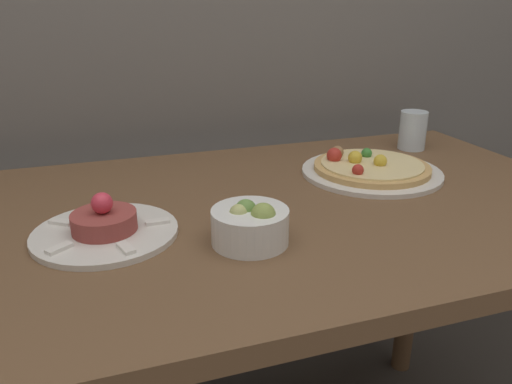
{
  "coord_description": "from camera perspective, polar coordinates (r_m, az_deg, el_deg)",
  "views": [
    {
      "loc": [
        -0.24,
        -0.43,
        1.16
      ],
      "look_at": [
        0.02,
        0.35,
        0.84
      ],
      "focal_mm": 35.0,
      "sensor_mm": 36.0,
      "label": 1
    }
  ],
  "objects": [
    {
      "name": "dining_table",
      "position": [
        0.97,
        -1.88,
        -7.59
      ],
      "size": [
        1.44,
        0.77,
        0.8
      ],
      "color": "brown",
      "rests_on": "ground_plane"
    },
    {
      "name": "pizza_plate",
      "position": [
        1.13,
        12.91,
        2.65
      ],
      "size": [
        0.31,
        0.31,
        0.05
      ],
      "color": "silver",
      "rests_on": "dining_table"
    },
    {
      "name": "tartare_plate",
      "position": [
        0.85,
        -16.89,
        -3.91
      ],
      "size": [
        0.23,
        0.23,
        0.08
      ],
      "color": "silver",
      "rests_on": "dining_table"
    },
    {
      "name": "small_bowl",
      "position": [
        0.78,
        -0.65,
        -3.75
      ],
      "size": [
        0.12,
        0.12,
        0.07
      ],
      "color": "white",
      "rests_on": "dining_table"
    },
    {
      "name": "drinking_glass",
      "position": [
        1.35,
        17.48,
        6.74
      ],
      "size": [
        0.07,
        0.07,
        0.1
      ],
      "color": "silver",
      "rests_on": "dining_table"
    }
  ]
}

